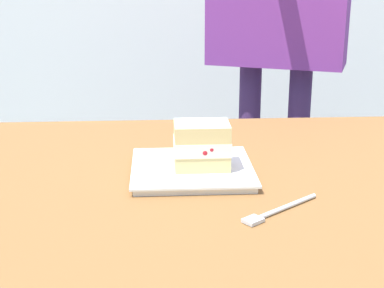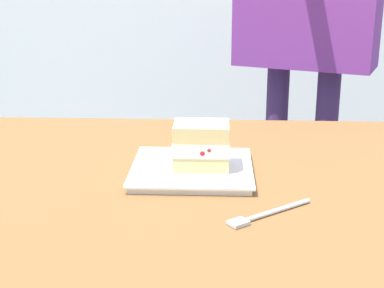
% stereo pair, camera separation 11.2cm
% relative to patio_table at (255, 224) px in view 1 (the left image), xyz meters
% --- Properties ---
extents(patio_table, '(1.58, 0.89, 0.73)m').
position_rel_patio_table_xyz_m(patio_table, '(0.00, 0.00, 0.00)').
color(patio_table, brown).
rests_on(patio_table, ground).
extents(dessert_plate, '(0.23, 0.23, 0.02)m').
position_rel_patio_table_xyz_m(dessert_plate, '(0.12, -0.04, 0.10)').
color(dessert_plate, white).
rests_on(dessert_plate, patio_table).
extents(cake_slice, '(0.11, 0.09, 0.09)m').
position_rel_patio_table_xyz_m(cake_slice, '(0.10, -0.03, 0.15)').
color(cake_slice, '#E0C17A').
rests_on(cake_slice, dessert_plate).
extents(dessert_fork, '(0.14, 0.12, 0.01)m').
position_rel_patio_table_xyz_m(dessert_fork, '(-0.01, 0.15, 0.10)').
color(dessert_fork, silver).
rests_on(dessert_fork, patio_table).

